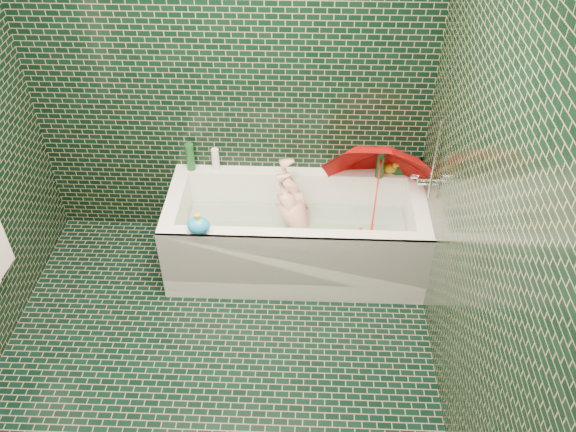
{
  "coord_description": "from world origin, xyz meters",
  "views": [
    {
      "loc": [
        0.52,
        -2.08,
        3.01
      ],
      "look_at": [
        0.4,
        0.82,
        0.58
      ],
      "focal_mm": 38.0,
      "sensor_mm": 36.0,
      "label": 1
    }
  ],
  "objects_px": {
    "child": "(299,224)",
    "rubber_duck": "(391,168)",
    "umbrella": "(376,193)",
    "bathtub": "(296,241)",
    "bath_toy": "(198,225)"
  },
  "relations": [
    {
      "from": "bathtub",
      "to": "umbrella",
      "type": "bearing_deg",
      "value": 8.68
    },
    {
      "from": "bathtub",
      "to": "rubber_duck",
      "type": "bearing_deg",
      "value": 28.63
    },
    {
      "from": "bathtub",
      "to": "rubber_duck",
      "type": "relative_size",
      "value": 13.22
    },
    {
      "from": "bathtub",
      "to": "child",
      "type": "bearing_deg",
      "value": 70.04
    },
    {
      "from": "child",
      "to": "umbrella",
      "type": "bearing_deg",
      "value": 100.93
    },
    {
      "from": "child",
      "to": "umbrella",
      "type": "relative_size",
      "value": 1.27
    },
    {
      "from": "child",
      "to": "bath_toy",
      "type": "height_order",
      "value": "bath_toy"
    },
    {
      "from": "umbrella",
      "to": "rubber_duck",
      "type": "distance_m",
      "value": 0.29
    },
    {
      "from": "rubber_duck",
      "to": "bathtub",
      "type": "bearing_deg",
      "value": -126.42
    },
    {
      "from": "child",
      "to": "rubber_duck",
      "type": "xyz_separation_m",
      "value": [
        0.62,
        0.28,
        0.29
      ]
    },
    {
      "from": "bathtub",
      "to": "child",
      "type": "distance_m",
      "value": 0.12
    },
    {
      "from": "child",
      "to": "umbrella",
      "type": "distance_m",
      "value": 0.57
    },
    {
      "from": "umbrella",
      "to": "rubber_duck",
      "type": "xyz_separation_m",
      "value": [
        0.12,
        0.27,
        0.02
      ]
    },
    {
      "from": "child",
      "to": "rubber_duck",
      "type": "relative_size",
      "value": 7.16
    },
    {
      "from": "rubber_duck",
      "to": "bath_toy",
      "type": "height_order",
      "value": "bath_toy"
    }
  ]
}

